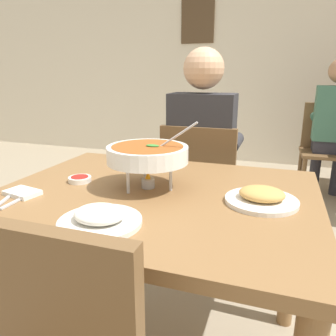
{
  "coord_description": "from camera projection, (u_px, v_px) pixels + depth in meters",
  "views": [
    {
      "loc": [
        0.41,
        -1.05,
        1.17
      ],
      "look_at": [
        0.0,
        0.15,
        0.81
      ],
      "focal_mm": 35.14,
      "sensor_mm": 36.0,
      "label": 1
    }
  ],
  "objects": [
    {
      "name": "diner_main",
      "position": [
        203.0,
        150.0,
        1.91
      ],
      "size": [
        0.4,
        0.45,
        1.31
      ],
      "color": "#2D2D38",
      "rests_on": "ground_plane"
    },
    {
      "name": "cafe_rear_partition",
      "position": [
        253.0,
        47.0,
        4.22
      ],
      "size": [
        10.0,
        0.1,
        3.0
      ],
      "primitive_type": "cube",
      "color": "beige",
      "rests_on": "ground_plane"
    },
    {
      "name": "curry_bowl",
      "position": [
        148.0,
        154.0,
        1.21
      ],
      "size": [
        0.33,
        0.3,
        0.26
      ],
      "color": "silver",
      "rests_on": "dining_table_main"
    },
    {
      "name": "chair_diner_main",
      "position": [
        201.0,
        190.0,
        1.95
      ],
      "size": [
        0.44,
        0.44,
        0.9
      ],
      "color": "brown",
      "rests_on": "ground_plane"
    },
    {
      "name": "rice_plate",
      "position": [
        100.0,
        218.0,
        0.93
      ],
      "size": [
        0.24,
        0.24,
        0.06
      ],
      "color": "white",
      "rests_on": "dining_table_main"
    },
    {
      "name": "sauce_dish",
      "position": [
        80.0,
        179.0,
        1.31
      ],
      "size": [
        0.09,
        0.09,
        0.02
      ],
      "color": "white",
      "rests_on": "dining_table_main"
    },
    {
      "name": "patron_bg_middle",
      "position": [
        334.0,
        121.0,
        3.07
      ],
      "size": [
        0.4,
        0.45,
        1.31
      ],
      "color": "#2D2D38",
      "rests_on": "ground_plane"
    },
    {
      "name": "chair_bg_middle",
      "position": [
        325.0,
        144.0,
        3.21
      ],
      "size": [
        0.46,
        0.46,
        0.9
      ],
      "color": "brown",
      "rests_on": "ground_plane"
    },
    {
      "name": "spoon_utensil",
      "position": [
        19.0,
        200.0,
        1.11
      ],
      "size": [
        0.02,
        0.17,
        0.01
      ],
      "primitive_type": "cube",
      "rotation": [
        0.0,
        0.0,
        0.04
      ],
      "color": "silver",
      "rests_on": "dining_table_main"
    },
    {
      "name": "dining_table_main",
      "position": [
        155.0,
        221.0,
        1.23
      ],
      "size": [
        1.15,
        0.92,
        0.76
      ],
      "color": "brown",
      "rests_on": "ground_plane"
    },
    {
      "name": "fork_utensil",
      "position": [
        7.0,
        198.0,
        1.13
      ],
      "size": [
        0.07,
        0.16,
        0.01
      ],
      "primitive_type": "cube",
      "rotation": [
        0.0,
        0.0,
        0.34
      ],
      "color": "silver",
      "rests_on": "dining_table_main"
    },
    {
      "name": "appetizer_plate",
      "position": [
        262.0,
        197.0,
        1.09
      ],
      "size": [
        0.24,
        0.24,
        0.06
      ],
      "color": "white",
      "rests_on": "dining_table_main"
    },
    {
      "name": "napkin_folded",
      "position": [
        22.0,
        193.0,
        1.17
      ],
      "size": [
        0.13,
        0.1,
        0.02
      ],
      "primitive_type": "cube",
      "rotation": [
        0.0,
        0.0,
        -0.2
      ],
      "color": "white",
      "rests_on": "dining_table_main"
    },
    {
      "name": "picture_frame_hung",
      "position": [
        198.0,
        21.0,
        4.3
      ],
      "size": [
        0.44,
        0.03,
        0.56
      ],
      "primitive_type": "cube",
      "color": "#4C3823"
    }
  ]
}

